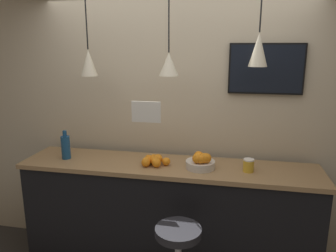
# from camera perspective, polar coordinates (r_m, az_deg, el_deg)

# --- Properties ---
(back_wall) EXTENTS (8.00, 0.06, 2.90)m
(back_wall) POSITION_cam_1_polar(r_m,az_deg,el_deg) (3.18, 1.39, 2.31)
(back_wall) COLOR beige
(back_wall) RESTS_ON ground_plane
(service_counter) EXTENTS (2.64, 0.55, 1.06)m
(service_counter) POSITION_cam_1_polar(r_m,az_deg,el_deg) (3.14, -0.00, -15.76)
(service_counter) COLOR black
(service_counter) RESTS_ON ground_plane
(fruit_bowl) EXTENTS (0.25, 0.25, 0.15)m
(fruit_bowl) POSITION_cam_1_polar(r_m,az_deg,el_deg) (2.81, 5.73, -6.22)
(fruit_bowl) COLOR beige
(fruit_bowl) RESTS_ON service_counter
(orange_pile) EXTENTS (0.24, 0.18, 0.09)m
(orange_pile) POSITION_cam_1_polar(r_m,az_deg,el_deg) (2.89, -2.50, -6.04)
(orange_pile) COLOR orange
(orange_pile) RESTS_ON service_counter
(juice_bottle) EXTENTS (0.08, 0.08, 0.27)m
(juice_bottle) POSITION_cam_1_polar(r_m,az_deg,el_deg) (3.17, -17.39, -3.47)
(juice_bottle) COLOR navy
(juice_bottle) RESTS_ON service_counter
(spread_jar) EXTENTS (0.09, 0.09, 0.11)m
(spread_jar) POSITION_cam_1_polar(r_m,az_deg,el_deg) (2.82, 13.85, -6.66)
(spread_jar) COLOR gold
(spread_jar) RESTS_ON service_counter
(pendant_lamp_left) EXTENTS (0.15, 0.15, 0.98)m
(pendant_lamp_left) POSITION_cam_1_polar(r_m,az_deg,el_deg) (2.99, -13.66, 10.82)
(pendant_lamp_left) COLOR black
(pendant_lamp_middle) EXTENTS (0.16, 0.16, 0.96)m
(pendant_lamp_middle) POSITION_cam_1_polar(r_m,az_deg,el_deg) (2.77, 0.14, 10.89)
(pendant_lamp_middle) COLOR black
(pendant_lamp_right) EXTENTS (0.15, 0.15, 0.88)m
(pendant_lamp_right) POSITION_cam_1_polar(r_m,az_deg,el_deg) (2.72, 15.49, 12.80)
(pendant_lamp_right) COLOR black
(mounted_tv) EXTENTS (0.64, 0.04, 0.44)m
(mounted_tv) POSITION_cam_1_polar(r_m,az_deg,el_deg) (3.03, 16.71, 9.50)
(mounted_tv) COLOR black
(hanging_menu_board) EXTENTS (0.24, 0.01, 0.17)m
(hanging_menu_board) POSITION_cam_1_polar(r_m,az_deg,el_deg) (2.62, -3.84, 2.45)
(hanging_menu_board) COLOR white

